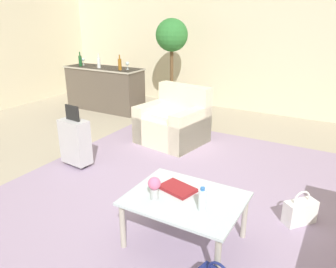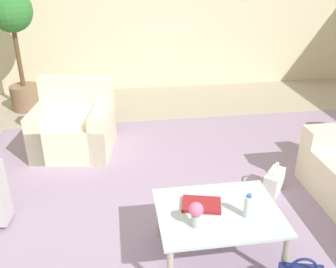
{
  "view_description": "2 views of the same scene",
  "coord_description": "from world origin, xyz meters",
  "px_view_note": "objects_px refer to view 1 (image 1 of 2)",
  "views": [
    {
      "loc": [
        1.49,
        -2.71,
        1.96
      ],
      "look_at": [
        -0.11,
        0.09,
        0.77
      ],
      "focal_mm": 35.0,
      "sensor_mm": 36.0,
      "label": 1
    },
    {
      "loc": [
        -0.35,
        -2.82,
        2.3
      ],
      "look_at": [
        0.12,
        0.32,
        0.77
      ],
      "focal_mm": 40.0,
      "sensor_mm": 36.0,
      "label": 2
    }
  ],
  "objects_px": {
    "wine_bottle_green": "(80,61)",
    "coffee_table": "(185,203)",
    "wine_bottle_amber": "(120,64)",
    "suitcase_silver": "(75,141)",
    "handbag_white": "(300,211)",
    "coffee_table_book": "(178,189)",
    "wine_glass_left_of_centre": "(127,64)",
    "wine_glass_leftmost": "(83,60)",
    "flower_vase": "(154,186)",
    "wine_bottle_clear": "(99,62)",
    "armchair": "(175,123)",
    "potted_ficus": "(172,52)",
    "water_bottle": "(202,200)",
    "bar_console": "(105,88)"
  },
  "relations": [
    {
      "from": "wine_bottle_green",
      "to": "coffee_table",
      "type": "bearing_deg",
      "value": -36.57
    },
    {
      "from": "wine_bottle_amber",
      "to": "suitcase_silver",
      "type": "height_order",
      "value": "wine_bottle_amber"
    },
    {
      "from": "wine_bottle_green",
      "to": "handbag_white",
      "type": "height_order",
      "value": "wine_bottle_green"
    },
    {
      "from": "coffee_table_book",
      "to": "wine_glass_left_of_centre",
      "type": "height_order",
      "value": "wine_glass_left_of_centre"
    },
    {
      "from": "coffee_table",
      "to": "wine_glass_leftmost",
      "type": "bearing_deg",
      "value": 142.49
    },
    {
      "from": "coffee_table",
      "to": "flower_vase",
      "type": "height_order",
      "value": "flower_vase"
    },
    {
      "from": "coffee_table_book",
      "to": "suitcase_silver",
      "type": "relative_size",
      "value": 0.37
    },
    {
      "from": "coffee_table",
      "to": "wine_bottle_clear",
      "type": "height_order",
      "value": "wine_bottle_clear"
    },
    {
      "from": "coffee_table_book",
      "to": "wine_glass_leftmost",
      "type": "xyz_separation_m",
      "value": [
        -3.97,
        3.06,
        0.53
      ]
    },
    {
      "from": "wine_bottle_clear",
      "to": "wine_bottle_amber",
      "type": "relative_size",
      "value": 1.0
    },
    {
      "from": "coffee_table",
      "to": "coffee_table_book",
      "type": "height_order",
      "value": "coffee_table_book"
    },
    {
      "from": "wine_bottle_green",
      "to": "wine_bottle_amber",
      "type": "bearing_deg",
      "value": 0.0
    },
    {
      "from": "wine_glass_left_of_centre",
      "to": "flower_vase",
      "type": "bearing_deg",
      "value": -50.81
    },
    {
      "from": "coffee_table",
      "to": "wine_bottle_green",
      "type": "xyz_separation_m",
      "value": [
        -4.03,
        2.99,
        0.61
      ]
    },
    {
      "from": "armchair",
      "to": "potted_ficus",
      "type": "relative_size",
      "value": 0.57
    },
    {
      "from": "wine_bottle_green",
      "to": "wine_bottle_amber",
      "type": "distance_m",
      "value": 1.05
    },
    {
      "from": "handbag_white",
      "to": "potted_ficus",
      "type": "distance_m",
      "value": 4.34
    },
    {
      "from": "wine_glass_leftmost",
      "to": "wine_bottle_clear",
      "type": "xyz_separation_m",
      "value": [
        0.58,
        -0.15,
        0.01
      ]
    },
    {
      "from": "armchair",
      "to": "coffee_table_book",
      "type": "relative_size",
      "value": 3.43
    },
    {
      "from": "armchair",
      "to": "water_bottle",
      "type": "relative_size",
      "value": 5.22
    },
    {
      "from": "coffee_table_book",
      "to": "handbag_white",
      "type": "height_order",
      "value": "coffee_table_book"
    },
    {
      "from": "flower_vase",
      "to": "wine_bottle_amber",
      "type": "distance_m",
      "value": 4.2
    },
    {
      "from": "flower_vase",
      "to": "wine_glass_leftmost",
      "type": "distance_m",
      "value": 5.1
    },
    {
      "from": "handbag_white",
      "to": "potted_ficus",
      "type": "height_order",
      "value": "potted_ficus"
    },
    {
      "from": "coffee_table",
      "to": "water_bottle",
      "type": "bearing_deg",
      "value": -26.57
    },
    {
      "from": "armchair",
      "to": "coffee_table_book",
      "type": "xyz_separation_m",
      "value": [
        1.17,
        -2.09,
        0.18
      ]
    },
    {
      "from": "armchair",
      "to": "coffee_table",
      "type": "bearing_deg",
      "value": -59.28
    },
    {
      "from": "water_bottle",
      "to": "coffee_table",
      "type": "bearing_deg",
      "value": 153.43
    },
    {
      "from": "armchair",
      "to": "coffee_table_book",
      "type": "height_order",
      "value": "armchair"
    },
    {
      "from": "coffee_table_book",
      "to": "wine_glass_left_of_centre",
      "type": "xyz_separation_m",
      "value": [
        -2.79,
        3.07,
        0.53
      ]
    },
    {
      "from": "coffee_table",
      "to": "wine_glass_leftmost",
      "type": "xyz_separation_m",
      "value": [
        -4.09,
        3.14,
        0.61
      ]
    },
    {
      "from": "water_bottle",
      "to": "suitcase_silver",
      "type": "relative_size",
      "value": 0.24
    },
    {
      "from": "coffee_table_book",
      "to": "bar_console",
      "type": "relative_size",
      "value": 0.18
    },
    {
      "from": "coffee_table_book",
      "to": "potted_ficus",
      "type": "xyz_separation_m",
      "value": [
        -2.08,
        3.62,
        0.76
      ]
    },
    {
      "from": "armchair",
      "to": "coffee_table_book",
      "type": "distance_m",
      "value": 2.4
    },
    {
      "from": "wine_glass_leftmost",
      "to": "wine_bottle_clear",
      "type": "distance_m",
      "value": 0.6
    },
    {
      "from": "coffee_table_book",
      "to": "wine_bottle_green",
      "type": "relative_size",
      "value": 1.03
    },
    {
      "from": "wine_bottle_amber",
      "to": "coffee_table",
      "type": "bearing_deg",
      "value": -45.11
    },
    {
      "from": "wine_bottle_clear",
      "to": "wine_glass_leftmost",
      "type": "bearing_deg",
      "value": 165.09
    },
    {
      "from": "armchair",
      "to": "bar_console",
      "type": "bearing_deg",
      "value": 157.16
    },
    {
      "from": "coffee_table_book",
      "to": "handbag_white",
      "type": "xyz_separation_m",
      "value": [
        0.97,
        0.74,
        -0.35
      ]
    },
    {
      "from": "suitcase_silver",
      "to": "wine_bottle_amber",
      "type": "bearing_deg",
      "value": 113.11
    },
    {
      "from": "coffee_table",
      "to": "water_bottle",
      "type": "xyz_separation_m",
      "value": [
        0.2,
        -0.1,
        0.15
      ]
    },
    {
      "from": "armchair",
      "to": "suitcase_silver",
      "type": "height_order",
      "value": "armchair"
    },
    {
      "from": "bar_console",
      "to": "wine_bottle_green",
      "type": "bearing_deg",
      "value": -167.89
    },
    {
      "from": "coffee_table_book",
      "to": "bar_console",
      "type": "bearing_deg",
      "value": 152.6
    },
    {
      "from": "wine_bottle_clear",
      "to": "wine_bottle_amber",
      "type": "height_order",
      "value": "same"
    },
    {
      "from": "flower_vase",
      "to": "handbag_white",
      "type": "height_order",
      "value": "flower_vase"
    },
    {
      "from": "wine_glass_left_of_centre",
      "to": "wine_bottle_green",
      "type": "relative_size",
      "value": 0.51
    },
    {
      "from": "wine_bottle_green",
      "to": "armchair",
      "type": "bearing_deg",
      "value": -16.64
    }
  ]
}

